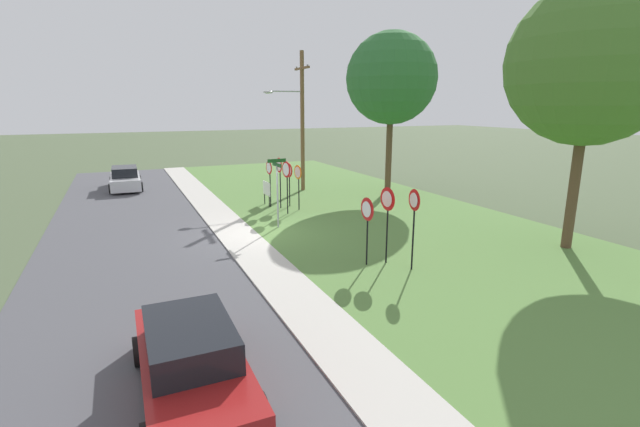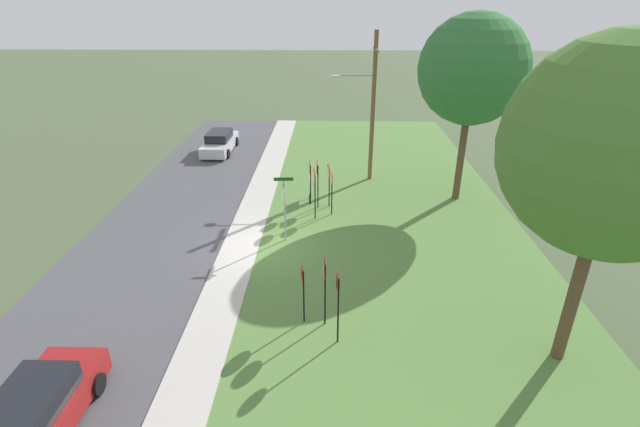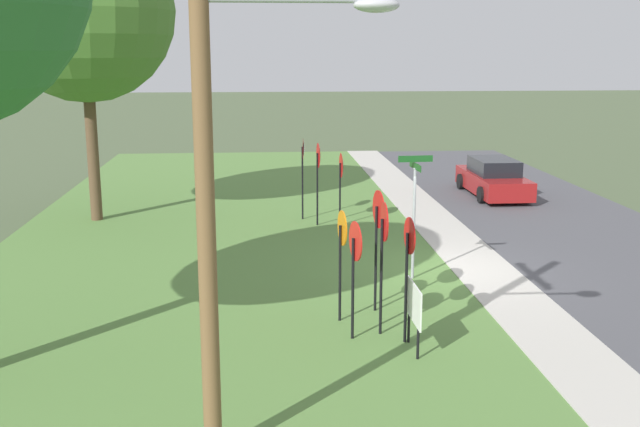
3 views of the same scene
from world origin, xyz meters
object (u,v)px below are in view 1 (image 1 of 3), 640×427
object	(u,v)px
stop_sign_far_left	(286,175)
oak_tree_left	(392,79)
oak_tree_right	(591,64)
stop_sign_near_left	(279,172)
stop_sign_near_right	(289,175)
yield_sign_near_left	(387,207)
yield_sign_near_right	(414,210)
parked_hatchback_near	(125,179)
yield_sign_far_left	(367,215)
utility_pole	(300,117)
parked_sedan_distant	(191,361)
stop_sign_far_right	(298,178)
notice_board	(267,190)
street_name_post	(277,187)
stop_sign_far_center	(269,174)

from	to	relation	value
stop_sign_far_left	oak_tree_left	size ratio (longest dim) A/B	0.28
stop_sign_far_left	oak_tree_right	world-z (taller)	oak_tree_right
stop_sign_far_left	stop_sign_near_left	bearing A→B (deg)	167.84
stop_sign_near_right	yield_sign_near_left	world-z (taller)	yield_sign_near_left
stop_sign_near_right	yield_sign_near_right	distance (m)	10.22
yield_sign_near_left	yield_sign_near_right	size ratio (longest dim) A/B	0.98
stop_sign_far_left	parked_hatchback_near	xyz separation A→B (m)	(-10.62, -6.95, -1.26)
yield_sign_near_right	yield_sign_far_left	bearing A→B (deg)	-125.95
yield_sign_near_right	utility_pole	distance (m)	14.55
stop_sign_near_left	parked_sedan_distant	world-z (taller)	stop_sign_near_left
stop_sign_near_left	yield_sign_far_left	distance (m)	9.05
oak_tree_right	stop_sign_far_right	bearing A→B (deg)	-144.93
utility_pole	yield_sign_far_left	bearing A→B (deg)	-12.68
utility_pole	parked_sedan_distant	distance (m)	20.35
yield_sign_near_left	parked_hatchback_near	xyz separation A→B (m)	(-18.47, -7.55, -1.31)
yield_sign_near_left	notice_board	xyz separation A→B (m)	(-10.00, -0.92, -1.08)
utility_pole	street_name_post	bearing A→B (deg)	-28.08
yield_sign_far_left	oak_tree_right	distance (m)	9.17
oak_tree_right	parked_hatchback_near	size ratio (longest dim) A/B	1.97
parked_hatchback_near	stop_sign_far_left	bearing A→B (deg)	33.90
stop_sign_near_right	yield_sign_near_right	xyz separation A→B (m)	(10.21, 0.34, 0.30)
street_name_post	stop_sign_far_center	bearing A→B (deg)	163.61
street_name_post	oak_tree_right	distance (m)	12.19
yield_sign_near_left	stop_sign_far_right	bearing A→B (deg)	174.37
stop_sign_near_left	stop_sign_far_right	bearing A→B (deg)	41.42
stop_sign_far_right	street_name_post	xyz separation A→B (m)	(2.68, -2.00, 0.12)
yield_sign_far_left	stop_sign_near_right	bearing A→B (deg)	172.71
utility_pole	stop_sign_near_left	bearing A→B (deg)	-33.58
parked_sedan_distant	stop_sign_near_right	bearing A→B (deg)	152.91
utility_pole	notice_board	world-z (taller)	utility_pole
stop_sign_far_right	utility_pole	distance (m)	6.07
yield_sign_near_right	oak_tree_right	distance (m)	8.01
stop_sign_far_left	notice_board	bearing A→B (deg)	-179.07
yield_sign_near_left	notice_board	world-z (taller)	yield_sign_near_left
street_name_post	parked_sedan_distant	xyz separation A→B (m)	(10.10, -5.12, -1.15)
stop_sign_far_center	notice_board	size ratio (longest dim) A/B	1.90
stop_sign_near_left	stop_sign_near_right	size ratio (longest dim) A/B	1.14
yield_sign_far_left	notice_board	xyz separation A→B (m)	(-9.91, -0.23, -0.84)
stop_sign_near_left	stop_sign_far_center	xyz separation A→B (m)	(-0.45, -0.39, -0.16)
oak_tree_right	street_name_post	bearing A→B (deg)	-128.53
utility_pole	stop_sign_far_left	bearing A→B (deg)	-27.70
stop_sign_far_right	oak_tree_left	distance (m)	8.57
utility_pole	notice_board	size ratio (longest dim) A/B	6.56
stop_sign_near_right	stop_sign_far_center	distance (m)	0.99
utility_pole	oak_tree_right	xyz separation A→B (m)	(14.65, 4.72, 2.00)
yield_sign_near_left	oak_tree_left	world-z (taller)	oak_tree_left
stop_sign_far_left	yield_sign_near_left	world-z (taller)	yield_sign_near_left
yield_sign_near_left	oak_tree_right	size ratio (longest dim) A/B	0.28
stop_sign_near_left	stop_sign_near_right	distance (m)	0.64
parked_sedan_distant	yield_sign_near_left	bearing A→B (deg)	122.35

